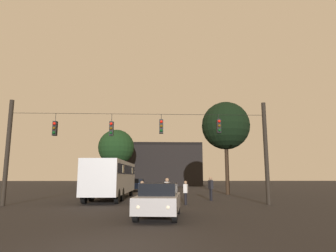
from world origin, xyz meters
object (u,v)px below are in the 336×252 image
pedestrian_crossing_right (167,190)px  pedestrian_crossing_left (186,191)px  city_bus (112,176)px  pedestrian_crossing_center (211,187)px  tree_left_silhouette (116,148)px  pedestrian_near_bus (142,192)px  tree_behind_building (226,126)px  car_far_left (137,185)px  car_near_right (159,199)px

pedestrian_crossing_right → pedestrian_crossing_left: bearing=43.2°
city_bus → pedestrian_crossing_center: bearing=-14.6°
pedestrian_crossing_center → tree_left_silhouette: 29.09m
pedestrian_near_bus → tree_behind_building: (8.16, 11.73, 6.16)m
car_far_left → tree_left_silhouette: size_ratio=0.46×
pedestrian_crossing_left → tree_left_silhouette: size_ratio=0.16×
car_far_left → pedestrian_crossing_left: bearing=-76.7°
car_near_right → pedestrian_crossing_left: size_ratio=2.93×
city_bus → pedestrian_near_bus: 7.00m
car_near_right → pedestrian_crossing_left: 6.15m
pedestrian_crossing_center → tree_behind_building: tree_behind_building is taller
tree_behind_building → pedestrian_crossing_center: bearing=-112.9°
car_far_left → pedestrian_crossing_center: pedestrian_crossing_center is taller
car_far_left → tree_left_silhouette: bearing=109.9°
car_far_left → pedestrian_near_bus: (1.43, -19.19, 0.07)m
city_bus → pedestrian_crossing_right: size_ratio=6.42×
tree_behind_building → pedestrian_crossing_right: bearing=-119.6°
car_far_left → pedestrian_crossing_left: 18.44m
pedestrian_crossing_center → pedestrian_near_bus: 6.66m
car_far_left → pedestrian_crossing_center: 16.19m
pedestrian_crossing_left → pedestrian_crossing_right: size_ratio=0.89×
tree_left_silhouette → tree_behind_building: size_ratio=1.00×
tree_left_silhouette → tree_behind_building: bearing=-54.1°
city_bus → tree_behind_building: size_ratio=1.16×
car_near_right → pedestrian_crossing_center: 9.86m
car_far_left → pedestrian_crossing_right: (2.96, -19.14, 0.18)m
pedestrian_near_bus → tree_left_silhouette: bearing=100.4°
pedestrian_crossing_right → car_far_left: bearing=98.8°
pedestrian_crossing_right → tree_left_silhouette: 32.09m
pedestrian_near_bus → tree_behind_building: tree_behind_building is taller
car_near_right → pedestrian_crossing_left: bearing=72.6°
pedestrian_crossing_center → tree_left_silhouette: tree_left_silhouette is taller
pedestrian_crossing_left → tree_behind_building: 13.30m
pedestrian_crossing_left → car_far_left: bearing=103.3°
car_far_left → city_bus: bearing=-95.7°
city_bus → car_far_left: size_ratio=2.52×
pedestrian_crossing_center → tree_behind_building: (3.11, 7.38, 6.02)m
city_bus → pedestrian_near_bus: size_ratio=7.16×
city_bus → car_near_right: (3.68, -11.00, -1.07)m
pedestrian_crossing_right → tree_behind_building: tree_behind_building is taller
car_near_right → tree_behind_building: 18.92m
city_bus → pedestrian_crossing_right: bearing=-56.2°
city_bus → pedestrian_crossing_center: city_bus is taller
tree_left_silhouette → pedestrian_crossing_left: bearing=-74.1°
pedestrian_near_bus → tree_behind_building: 15.56m
pedestrian_crossing_left → tree_behind_building: bearing=62.9°
pedestrian_crossing_center → pedestrian_crossing_right: bearing=-129.3°
city_bus → pedestrian_crossing_center: (7.76, -2.03, -0.86)m
city_bus → car_near_right: city_bus is taller
city_bus → pedestrian_crossing_center: size_ratio=6.27×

